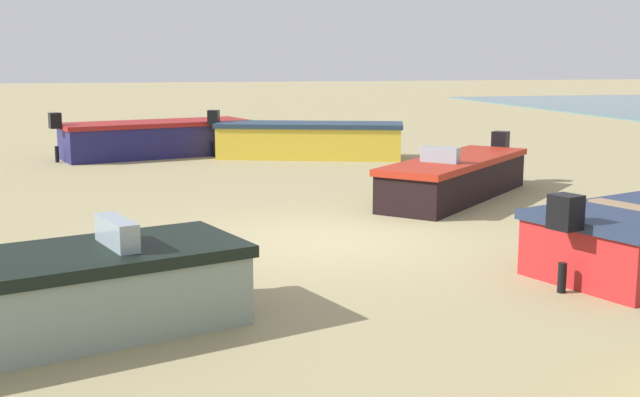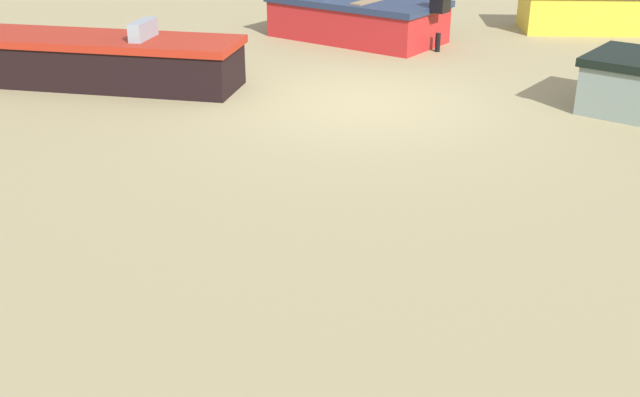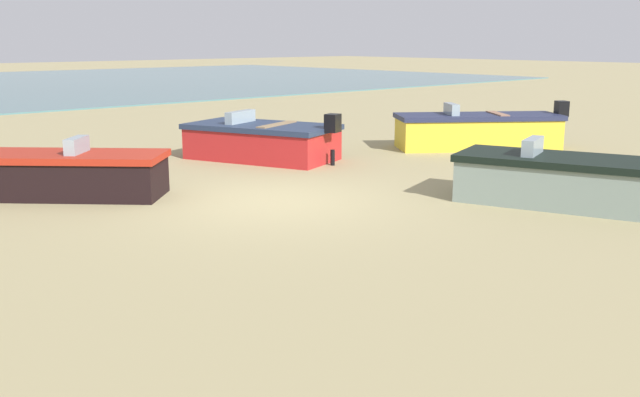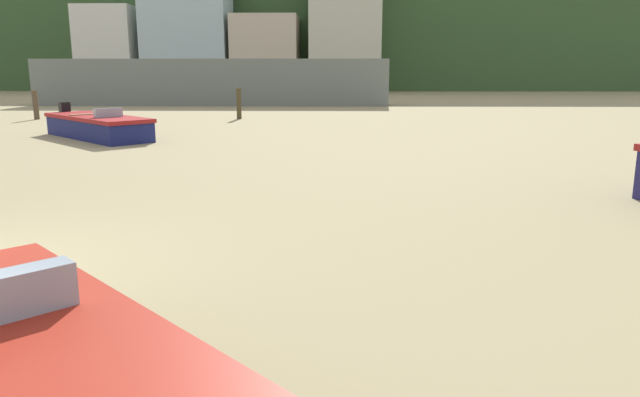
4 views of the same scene
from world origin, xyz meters
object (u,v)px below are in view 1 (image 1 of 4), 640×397
(boat_grey_2, at_px, (54,295))
(boat_yellow_3, at_px, (309,140))
(boat_navy_1, at_px, (155,139))
(boat_black_5, at_px, (456,177))

(boat_grey_2, bearing_deg, boat_yellow_3, 138.81)
(boat_yellow_3, bearing_deg, boat_navy_1, -89.85)
(boat_navy_1, height_order, boat_black_5, boat_navy_1)
(boat_grey_2, bearing_deg, boat_black_5, 114.19)
(boat_navy_1, relative_size, boat_yellow_3, 1.02)
(boat_grey_2, xyz_separation_m, boat_black_5, (6.35, -6.77, -0.02))
(boat_navy_1, relative_size, boat_grey_2, 1.34)
(boat_yellow_3, height_order, boat_black_5, boat_yellow_3)
(boat_grey_2, bearing_deg, boat_navy_1, 155.77)
(boat_navy_1, bearing_deg, boat_black_5, 17.52)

